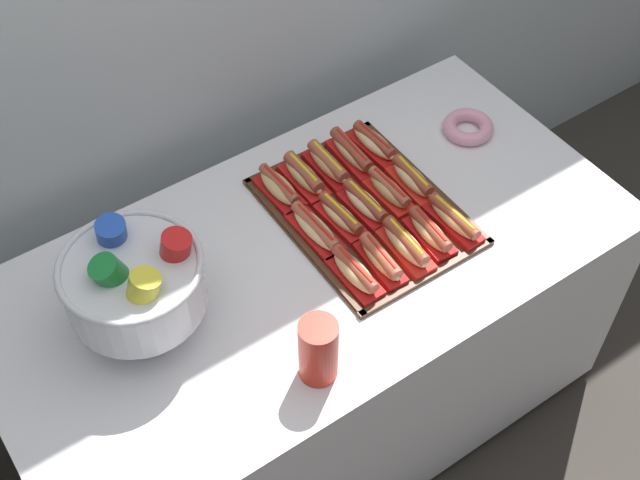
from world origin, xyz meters
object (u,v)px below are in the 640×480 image
Objects in this scene: hot_dog_8 at (389,191)px; hot_dog_1 at (381,259)px; hot_dog_3 at (430,233)px; hot_dog_13 at (351,153)px; hot_dog_2 at (406,245)px; hot_dog_14 at (374,143)px; hot_dog_5 at (316,230)px; cup_stack at (318,350)px; donut at (468,127)px; hot_dog_10 at (279,188)px; hot_dog_0 at (355,273)px; hot_dog_6 at (341,216)px; hot_dog_7 at (365,204)px; buffet_table at (311,338)px; hot_dog_12 at (328,165)px; punch_bowl at (135,282)px; hot_dog_9 at (412,179)px; serving_tray at (365,212)px; hot_dog_4 at (454,220)px; hot_dog_11 at (304,176)px.

hot_dog_1 is at bearing -132.65° from hot_dog_8.
hot_dog_13 is at bearing 89.62° from hot_dog_3.
hot_dog_13 is (0.15, 0.33, 0.00)m from hot_dog_1.
hot_dog_14 is (0.15, 0.33, -0.00)m from hot_dog_2.
hot_dog_5 is 0.39m from cup_stack.
hot_dog_10 is at bearing 171.51° from donut.
hot_dog_14 is (0.30, 0.33, -0.00)m from hot_dog_0.
hot_dog_8 is 0.90× the size of cup_stack.
hot_dog_13 is at bearing 47.35° from hot_dog_6.
hot_dog_7 is at bearing 47.35° from hot_dog_0.
hot_dog_3 is 1.03× the size of hot_dog_8.
cup_stack reaches higher than hot_dog_3.
buffet_table is 0.52m from hot_dog_13.
hot_dog_10 is 0.23m from hot_dog_13.
hot_dog_7 is at bearing -132.65° from hot_dog_14.
hot_dog_3 is 0.93× the size of hot_dog_12.
hot_dog_1 is at bearing -65.94° from hot_dog_5.
punch_bowl is at bearing -176.12° from donut.
hot_dog_9 is (0.30, 0.16, -0.00)m from hot_dog_0.
hot_dog_14 is at bearing 47.35° from serving_tray.
hot_dog_8 reaches higher than buffet_table.
hot_dog_5 reaches higher than serving_tray.
hot_dog_3 is at bearing 19.37° from cup_stack.
hot_dog_9 reaches higher than hot_dog_14.
hot_dog_9 is at bearing -1.02° from punch_bowl.
hot_dog_8 is at bearing -0.38° from hot_dog_6.
hot_dog_8 and hot_dog_9 have the same top height.
donut is (0.60, 0.12, 0.38)m from buffet_table.
hot_dog_5 is at bearing -1.44° from punch_bowl.
hot_dog_14 is at bearing 35.87° from hot_dog_6.
hot_dog_2 is 1.04× the size of hot_dog_14.
hot_dog_2 reaches higher than hot_dog_7.
punch_bowl is (-0.61, 0.01, 0.12)m from hot_dog_7.
hot_dog_12 is (0.15, -0.00, 0.00)m from hot_dog_10.
donut is (0.34, 0.08, -0.02)m from hot_dog_8.
hot_dog_10 is (-0.30, 0.33, 0.00)m from hot_dog_4.
hot_dog_0 is at bearing -144.13° from hot_dog_8.
hot_dog_1 and hot_dog_3 have the same top height.
hot_dog_2 is at bearing -0.38° from hot_dog_1.
hot_dog_7 is 0.17m from hot_dog_12.
hot_dog_12 reaches higher than hot_dog_10.
hot_dog_1 and hot_dog_7 have the same top height.
hot_dog_6 is at bearing 114.06° from hot_dog_2.
cup_stack is at bearing -120.65° from hot_dog_11.
hot_dog_5 is 0.28m from hot_dog_13.
hot_dog_2 is at bearing -77.58° from hot_dog_11.
buffet_table is 0.44m from hot_dog_7.
hot_dog_6 is at bearing -170.51° from donut.
hot_dog_9 is 0.60m from cup_stack.
punch_bowl reaches higher than hot_dog_0.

